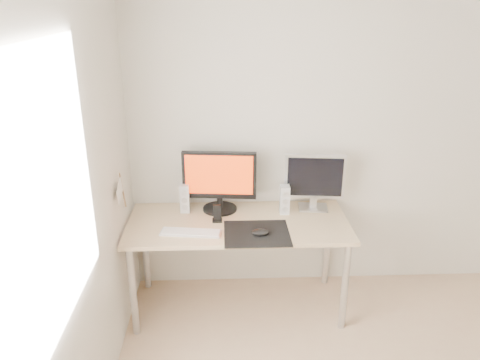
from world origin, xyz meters
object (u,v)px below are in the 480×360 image
speaker_left (185,198)px  second_monitor (315,179)px  phone_dock (217,216)px  keyboard (191,232)px  desk (238,231)px  main_monitor (219,179)px  mouse (260,232)px  speaker_right (285,200)px

speaker_left → second_monitor: bearing=0.7°
phone_dock → speaker_left: bearing=143.7°
second_monitor → keyboard: second_monitor is taller
desk → phone_dock: bearing=176.5°
desk → main_monitor: 0.41m
main_monitor → speaker_left: bearing=-177.7°
mouse → main_monitor: 0.55m
main_monitor → speaker_right: size_ratio=2.53×
desk → speaker_right: (0.35, 0.13, 0.19)m
second_monitor → speaker_left: second_monitor is taller
mouse → main_monitor: (-0.27, 0.42, 0.23)m
keyboard → desk: bearing=27.1°
mouse → second_monitor: bearing=43.7°
desk → speaker_left: size_ratio=7.34×
mouse → speaker_left: (-0.54, 0.41, 0.08)m
speaker_right → keyboard: 0.75m
mouse → speaker_right: (0.21, 0.35, 0.08)m
main_monitor → speaker_left: size_ratio=2.53×
second_monitor → keyboard: 1.02m
speaker_left → keyboard: bearing=-80.2°
speaker_right → main_monitor: bearing=172.0°
main_monitor → phone_dock: size_ratio=4.35×
speaker_left → phone_dock: bearing=-36.3°
speaker_right → keyboard: bearing=-156.2°
speaker_left → phone_dock: 0.31m
mouse → keyboard: bearing=173.8°
mouse → keyboard: size_ratio=0.28×
speaker_left → keyboard: speaker_left is taller
desk → speaker_left: speaker_left is taller
mouse → second_monitor: size_ratio=0.27×
desk → main_monitor: size_ratio=2.90×
main_monitor → mouse: bearing=-56.9°
mouse → keyboard: 0.48m
desk → speaker_right: 0.42m
desk → keyboard: size_ratio=3.70×
second_monitor → keyboard: (-0.92, -0.37, -0.23)m
main_monitor → phone_dock: main_monitor is taller
main_monitor → speaker_left: 0.30m
desk → second_monitor: size_ratio=3.54×
mouse → second_monitor: (0.44, 0.42, 0.22)m
mouse → speaker_right: 0.42m
phone_dock → desk: bearing=-3.5°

